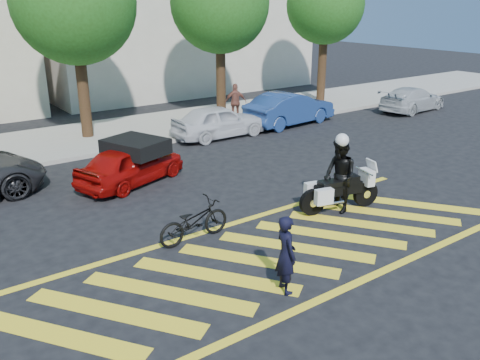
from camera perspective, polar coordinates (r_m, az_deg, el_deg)
ground at (r=11.57m, az=4.36°, el=-8.19°), size 90.00×90.00×0.00m
sidewalk at (r=21.52m, az=-16.68°, el=4.56°), size 60.00×5.00×0.15m
crosswalk at (r=11.55m, az=4.21°, el=-8.22°), size 12.33×4.00×0.01m
tree_center at (r=20.95m, az=-17.80°, el=18.02°), size 4.60×4.60×7.56m
tree_right at (r=23.87m, az=-2.08°, el=18.87°), size 4.40×4.40×7.41m
tree_far_right at (r=28.02m, az=9.64°, el=18.54°), size 4.00×4.00×7.10m
officer_bike at (r=9.84m, az=5.18°, el=-8.31°), size 0.51×0.65×1.59m
bicycle at (r=11.96m, az=-5.20°, el=-4.62°), size 1.89×0.74×0.98m
police_motorcycle at (r=13.80m, az=11.03°, el=-1.16°), size 2.34×1.02×1.05m
officer_moto at (r=13.64m, az=11.12°, el=0.45°), size 0.95×1.11×1.97m
red_convertible at (r=15.88m, az=-12.15°, el=1.75°), size 3.92×2.63×1.24m
parked_mid_right at (r=20.85m, az=-2.40°, el=6.60°), size 3.97×1.67×1.34m
parked_right at (r=23.11m, az=5.59°, el=7.99°), size 4.59×1.96×1.47m
parked_far_right at (r=27.34m, az=18.78°, el=8.59°), size 4.29×2.07×1.20m
pedestrian_right at (r=23.18m, az=-0.49°, el=8.74°), size 1.05×0.84×1.66m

